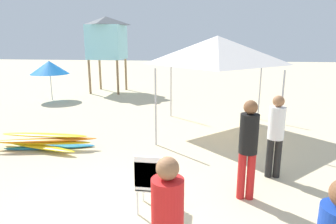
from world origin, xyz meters
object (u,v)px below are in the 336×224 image
Objects in this scene: lifeguard_near_left at (276,131)px; lifeguard_far_right at (248,143)px; lifeguard_tower at (107,38)px; beach_umbrella_left at (49,67)px; surfboard_pile at (44,142)px; stacked_plastic_chairs at (151,178)px; popup_canopy at (217,50)px.

lifeguard_far_right is (-0.66, -0.96, 0.05)m from lifeguard_near_left.
beach_umbrella_left is at bearing -125.04° from lifeguard_tower.
lifeguard_far_right is (4.90, -1.79, 0.84)m from surfboard_pile.
popup_canopy reaches higher than stacked_plastic_chairs.
lifeguard_far_right is at bearing -20.07° from surfboard_pile.
lifeguard_far_right reaches higher than stacked_plastic_chairs.
lifeguard_tower is at bearing 112.24° from stacked_plastic_chairs.
lifeguard_far_right reaches higher than surfboard_pile.
stacked_plastic_chairs is 4.14m from surfboard_pile.
surfboard_pile is at bearing -62.48° from beach_umbrella_left.
lifeguard_tower is (-4.67, 11.42, 2.35)m from stacked_plastic_chairs.
lifeguard_near_left is 12.16m from lifeguard_tower.
surfboard_pile is 1.43× the size of beach_umbrella_left.
lifeguard_near_left is at bearing 55.17° from lifeguard_far_right.
surfboard_pile is 5.50m from popup_canopy.
lifeguard_tower is (-5.77, 6.65, 0.46)m from popup_canopy.
surfboard_pile is 5.68m from lifeguard_near_left.
stacked_plastic_chairs is 1.76m from lifeguard_far_right.
lifeguard_near_left is 0.96× the size of lifeguard_far_right.
surfboard_pile is at bearing -152.20° from popup_canopy.
stacked_plastic_chairs is at bearing -36.25° from surfboard_pile.
lifeguard_tower is at bearing 98.51° from surfboard_pile.
lifeguard_far_right is at bearing -83.41° from popup_canopy.
lifeguard_far_right is 11.47m from beach_umbrella_left.
popup_canopy reaches higher than lifeguard_far_right.
surfboard_pile is (-3.33, 2.44, -0.40)m from stacked_plastic_chairs.
lifeguard_far_right is 4.40m from popup_canopy.
beach_umbrella_left is at bearing 135.41° from lifeguard_far_right.
lifeguard_near_left is 11.33m from beach_umbrella_left.
surfboard_pile is 0.66× the size of lifeguard_tower.
stacked_plastic_chairs is 12.56m from lifeguard_tower.
beach_umbrella_left reaches higher than lifeguard_near_left.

